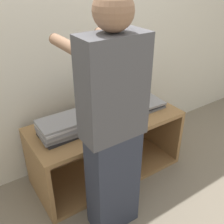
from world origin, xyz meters
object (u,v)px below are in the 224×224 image
object	(u,v)px
laptop_stack_right	(142,105)
laptop_stack_left	(63,127)
laptop_open	(103,112)
person	(112,130)

from	to	relation	value
laptop_stack_right	laptop_stack_left	bearing A→B (deg)	-179.88
laptop_open	laptop_stack_right	xyz separation A→B (m)	(0.40, -0.05, -0.02)
laptop_stack_right	person	bearing A→B (deg)	-143.72
laptop_stack_left	laptop_stack_right	bearing A→B (deg)	0.12
laptop_open	person	distance (m)	0.63
laptop_open	laptop_stack_right	size ratio (longest dim) A/B	0.96
laptop_open	person	size ratio (longest dim) A/B	0.22
laptop_stack_right	person	size ratio (longest dim) A/B	0.23
laptop_stack_left	laptop_stack_right	xyz separation A→B (m)	(0.80, 0.00, -0.04)
laptop_open	laptop_stack_left	bearing A→B (deg)	-173.02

